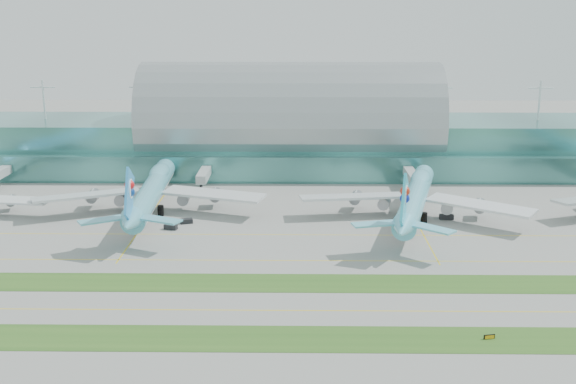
{
  "coord_description": "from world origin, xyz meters",
  "views": [
    {
      "loc": [
        2.87,
        -160.54,
        64.76
      ],
      "look_at": [
        0.0,
        55.0,
        9.0
      ],
      "focal_mm": 45.0,
      "sensor_mm": 36.0,
      "label": 1
    }
  ],
  "objects_px": {
    "airliner_b": "(151,190)",
    "airliner_c": "(415,196)",
    "terminal": "(290,134)",
    "taxiway_sign_east": "(489,337)"
  },
  "relations": [
    {
      "from": "terminal",
      "to": "taxiway_sign_east",
      "type": "height_order",
      "value": "terminal"
    },
    {
      "from": "terminal",
      "to": "airliner_b",
      "type": "relative_size",
      "value": 4.02
    },
    {
      "from": "airliner_b",
      "to": "airliner_c",
      "type": "distance_m",
      "value": 84.23
    },
    {
      "from": "airliner_c",
      "to": "taxiway_sign_east",
      "type": "xyz_separation_m",
      "value": [
        1.61,
        -85.33,
        -6.52
      ]
    },
    {
      "from": "airliner_c",
      "to": "taxiway_sign_east",
      "type": "relative_size",
      "value": 34.58
    },
    {
      "from": "airliner_b",
      "to": "airliner_c",
      "type": "bearing_deg",
      "value": -6.79
    },
    {
      "from": "terminal",
      "to": "airliner_c",
      "type": "relative_size",
      "value": 4.17
    },
    {
      "from": "airliner_b",
      "to": "airliner_c",
      "type": "xyz_separation_m",
      "value": [
        84.01,
        -6.08,
        -0.16
      ]
    },
    {
      "from": "airliner_b",
      "to": "airliner_c",
      "type": "relative_size",
      "value": 1.04
    },
    {
      "from": "terminal",
      "to": "taxiway_sign_east",
      "type": "relative_size",
      "value": 144.28
    }
  ]
}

